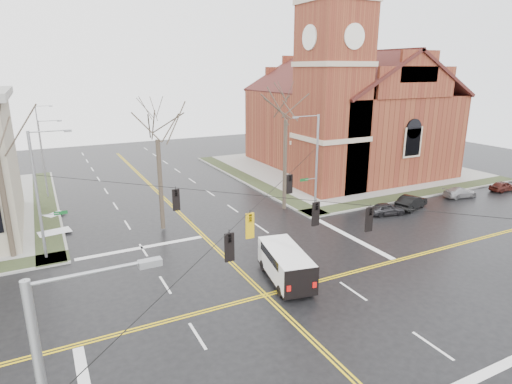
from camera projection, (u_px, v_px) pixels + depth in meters
name	position (u px, v px, depth m)	size (l,w,h in m)	color
ground	(265.00, 295.00, 25.59)	(120.00, 120.00, 0.00)	black
sidewalks	(265.00, 294.00, 25.57)	(80.00, 80.00, 0.17)	gray
road_markings	(265.00, 295.00, 25.59)	(100.00, 100.00, 0.01)	gold
church	(343.00, 106.00, 55.28)	(24.28, 27.48, 27.50)	maroon
signal_pole_ne	(315.00, 161.00, 39.01)	(2.75, 0.22, 9.00)	gray
signal_pole_nw	(40.00, 192.00, 29.10)	(2.75, 0.22, 9.00)	gray
span_wires	(266.00, 196.00, 23.87)	(23.02, 23.02, 0.03)	black
traffic_signals	(272.00, 212.00, 23.51)	(8.21, 8.26, 1.30)	black
streetlight_north_a	(44.00, 156.00, 43.64)	(2.30, 0.20, 8.00)	gray
streetlight_north_b	(40.00, 131.00, 60.75)	(2.30, 0.20, 8.00)	gray
cargo_van	(284.00, 262.00, 27.21)	(3.15, 5.78, 2.08)	white
parked_car_a	(387.00, 209.00, 39.52)	(1.37, 3.40, 1.16)	black
parked_car_b	(411.00, 202.00, 41.23)	(1.43, 4.10, 1.35)	black
parked_car_c	(460.00, 192.00, 44.89)	(1.51, 3.72, 1.08)	#959497
parked_car_d	(503.00, 186.00, 47.21)	(1.34, 3.34, 1.14)	#411712
tree_nw_near	(157.00, 133.00, 33.72)	(4.00, 4.00, 11.24)	#322A20
tree_ne	(286.00, 114.00, 38.54)	(4.00, 4.00, 12.66)	#322A20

